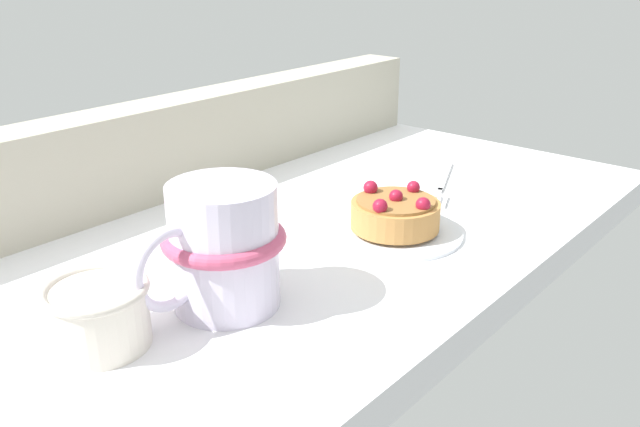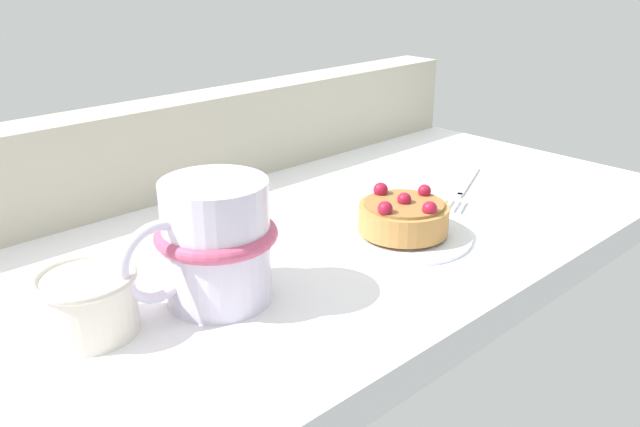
% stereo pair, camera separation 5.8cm
% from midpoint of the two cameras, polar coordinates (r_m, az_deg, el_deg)
% --- Properties ---
extents(ground_plane, '(0.84, 0.44, 0.03)m').
position_cam_midpoint_polar(ground_plane, '(0.68, -4.29, -2.66)').
color(ground_plane, white).
extents(window_rail_back, '(0.83, 0.06, 0.10)m').
position_cam_midpoint_polar(window_rail_back, '(0.80, -14.30, 5.62)').
color(window_rail_back, '#B2AD99').
rests_on(window_rail_back, ground_plane).
extents(dessert_plate, '(0.13, 0.13, 0.01)m').
position_cam_midpoint_polar(dessert_plate, '(0.66, 3.84, -1.51)').
color(dessert_plate, silver).
rests_on(dessert_plate, ground_plane).
extents(raspberry_tart, '(0.09, 0.09, 0.04)m').
position_cam_midpoint_polar(raspberry_tart, '(0.66, 3.88, 0.02)').
color(raspberry_tart, '#B77F42').
rests_on(raspberry_tart, dessert_plate).
extents(coffee_mug, '(0.13, 0.10, 0.10)m').
position_cam_midpoint_polar(coffee_mug, '(0.53, -11.43, -2.80)').
color(coffee_mug, silver).
rests_on(coffee_mug, ground_plane).
extents(dessert_fork, '(0.15, 0.08, 0.01)m').
position_cam_midpoint_polar(dessert_fork, '(0.81, 8.31, 2.56)').
color(dessert_fork, '#B7B7BC').
rests_on(dessert_fork, ground_plane).
extents(sugar_bowl, '(0.08, 0.08, 0.05)m').
position_cam_midpoint_polar(sugar_bowl, '(0.51, -21.45, -8.00)').
color(sugar_bowl, silver).
rests_on(sugar_bowl, ground_plane).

